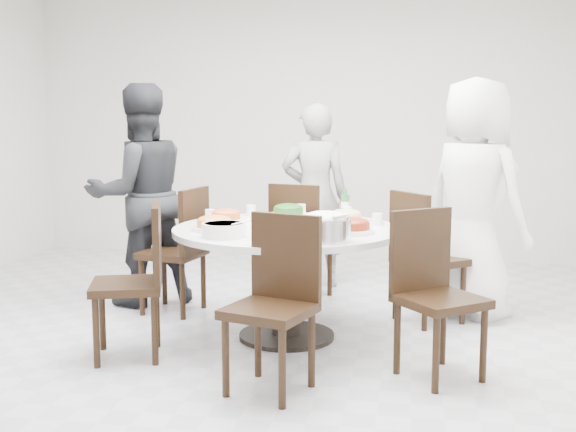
% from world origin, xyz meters
% --- Properties ---
extents(floor, '(6.00, 6.00, 0.01)m').
position_xyz_m(floor, '(0.00, 0.00, 0.00)').
color(floor, '#BAB9BE').
rests_on(floor, ground).
extents(wall_back, '(6.00, 0.01, 2.80)m').
position_xyz_m(wall_back, '(0.00, 3.00, 1.40)').
color(wall_back, silver).
rests_on(wall_back, ground).
extents(dining_table, '(1.50, 1.50, 0.75)m').
position_xyz_m(dining_table, '(0.17, 0.17, 0.38)').
color(dining_table, white).
rests_on(dining_table, floor).
extents(chair_ne, '(0.59, 0.59, 0.95)m').
position_xyz_m(chair_ne, '(1.12, 0.73, 0.47)').
color(chair_ne, black).
rests_on(chair_ne, floor).
extents(chair_n, '(0.51, 0.51, 0.95)m').
position_xyz_m(chair_n, '(0.12, 1.23, 0.47)').
color(chair_n, black).
rests_on(chair_n, floor).
extents(chair_nw, '(0.49, 0.49, 0.95)m').
position_xyz_m(chair_nw, '(-0.79, 0.66, 0.47)').
color(chair_nw, black).
rests_on(chair_nw, floor).
extents(chair_sw, '(0.53, 0.53, 0.95)m').
position_xyz_m(chair_sw, '(-0.73, -0.38, 0.47)').
color(chair_sw, black).
rests_on(chair_sw, floor).
extents(chair_s, '(0.53, 0.53, 0.95)m').
position_xyz_m(chair_s, '(0.24, -0.79, 0.47)').
color(chair_s, black).
rests_on(chair_s, floor).
extents(chair_se, '(0.59, 0.59, 0.95)m').
position_xyz_m(chair_se, '(1.16, -0.42, 0.47)').
color(chair_se, black).
rests_on(chair_se, floor).
extents(diner_right, '(1.01, 0.99, 1.76)m').
position_xyz_m(diner_right, '(1.43, 0.94, 0.88)').
color(diner_right, white).
rests_on(diner_right, floor).
extents(diner_middle, '(0.61, 0.43, 1.58)m').
position_xyz_m(diner_middle, '(0.15, 1.71, 0.79)').
color(diner_middle, black).
rests_on(diner_middle, floor).
extents(diner_left, '(1.06, 1.04, 1.73)m').
position_xyz_m(diner_left, '(-1.12, 0.86, 0.86)').
color(diner_left, black).
rests_on(diner_left, floor).
extents(dish_greens, '(0.28, 0.28, 0.07)m').
position_xyz_m(dish_greens, '(0.10, 0.67, 0.79)').
color(dish_greens, white).
rests_on(dish_greens, dining_table).
extents(dish_pale, '(0.27, 0.27, 0.07)m').
position_xyz_m(dish_pale, '(0.54, 0.44, 0.79)').
color(dish_pale, white).
rests_on(dish_pale, dining_table).
extents(dish_orange, '(0.25, 0.25, 0.07)m').
position_xyz_m(dish_orange, '(-0.28, 0.33, 0.78)').
color(dish_orange, white).
rests_on(dish_orange, dining_table).
extents(dish_redbrown, '(0.29, 0.29, 0.07)m').
position_xyz_m(dish_redbrown, '(0.61, 0.02, 0.79)').
color(dish_redbrown, white).
rests_on(dish_redbrown, dining_table).
extents(dish_tofu, '(0.29, 0.29, 0.08)m').
position_xyz_m(dish_tofu, '(-0.27, -0.02, 0.79)').
color(dish_tofu, white).
rests_on(dish_tofu, dining_table).
extents(rice_bowl, '(0.31, 0.31, 0.13)m').
position_xyz_m(rice_bowl, '(0.48, -0.29, 0.82)').
color(rice_bowl, silver).
rests_on(rice_bowl, dining_table).
extents(soup_bowl, '(0.27, 0.27, 0.08)m').
position_xyz_m(soup_bowl, '(-0.14, -0.25, 0.79)').
color(soup_bowl, white).
rests_on(soup_bowl, dining_table).
extents(beverage_bottle, '(0.06, 0.06, 0.21)m').
position_xyz_m(beverage_bottle, '(0.51, 0.73, 0.85)').
color(beverage_bottle, '#2A692D').
rests_on(beverage_bottle, dining_table).
extents(tea_cups, '(0.07, 0.07, 0.08)m').
position_xyz_m(tea_cups, '(0.14, 0.83, 0.79)').
color(tea_cups, white).
rests_on(tea_cups, dining_table).
extents(chopsticks, '(0.24, 0.04, 0.01)m').
position_xyz_m(chopsticks, '(0.19, 0.86, 0.76)').
color(chopsticks, tan).
rests_on(chopsticks, dining_table).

